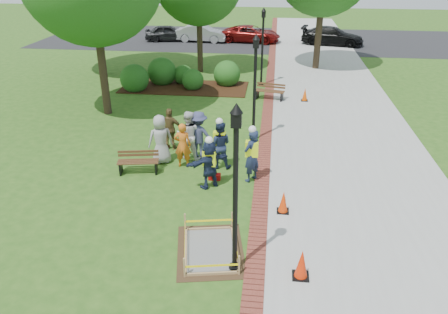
# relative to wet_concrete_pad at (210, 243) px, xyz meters

# --- Properties ---
(ground) EXTENTS (100.00, 100.00, 0.00)m
(ground) POSITION_rel_wet_concrete_pad_xyz_m (-0.56, 2.37, -0.23)
(ground) COLOR #285116
(ground) RESTS_ON ground
(sidewalk) EXTENTS (6.00, 60.00, 0.02)m
(sidewalk) POSITION_rel_wet_concrete_pad_xyz_m (4.44, 12.37, -0.22)
(sidewalk) COLOR #9E9E99
(sidewalk) RESTS_ON ground
(brick_edging) EXTENTS (0.50, 60.00, 0.03)m
(brick_edging) POSITION_rel_wet_concrete_pad_xyz_m (1.19, 12.37, -0.22)
(brick_edging) COLOR maroon
(brick_edging) RESTS_ON ground
(mulch_bed) EXTENTS (7.00, 3.00, 0.05)m
(mulch_bed) POSITION_rel_wet_concrete_pad_xyz_m (-3.56, 14.37, -0.21)
(mulch_bed) COLOR #381E0F
(mulch_bed) RESTS_ON ground
(parking_lot) EXTENTS (36.00, 12.00, 0.01)m
(parking_lot) POSITION_rel_wet_concrete_pad_xyz_m (-0.56, 29.37, -0.23)
(parking_lot) COLOR black
(parking_lot) RESTS_ON ground
(wet_concrete_pad) EXTENTS (2.10, 2.58, 0.55)m
(wet_concrete_pad) POSITION_rel_wet_concrete_pad_xyz_m (0.00, 0.00, 0.00)
(wet_concrete_pad) COLOR #47331E
(wet_concrete_pad) RESTS_ON ground
(bench_near) EXTENTS (1.46, 0.71, 0.76)m
(bench_near) POSITION_rel_wet_concrete_pad_xyz_m (-3.11, 4.05, 0.01)
(bench_near) COLOR brown
(bench_near) RESTS_ON ground
(bench_far) EXTENTS (1.57, 0.81, 0.81)m
(bench_far) POSITION_rel_wet_concrete_pad_xyz_m (1.23, 12.79, 0.02)
(bench_far) COLOR brown
(bench_far) RESTS_ON ground
(cone_front) EXTENTS (0.40, 0.40, 0.78)m
(cone_front) POSITION_rel_wet_concrete_pad_xyz_m (2.28, -0.74, 0.14)
(cone_front) COLOR black
(cone_front) RESTS_ON ground
(cone_back) EXTENTS (0.36, 0.36, 0.70)m
(cone_back) POSITION_rel_wet_concrete_pad_xyz_m (1.87, 2.08, 0.10)
(cone_back) COLOR black
(cone_back) RESTS_ON ground
(cone_far) EXTENTS (0.34, 0.34, 0.68)m
(cone_far) POSITION_rel_wet_concrete_pad_xyz_m (3.02, 12.74, 0.09)
(cone_far) COLOR black
(cone_far) RESTS_ON ground
(toolbox) EXTENTS (0.41, 0.22, 0.20)m
(toolbox) POSITION_rel_wet_concrete_pad_xyz_m (-0.42, 3.86, -0.13)
(toolbox) COLOR #980C0B
(toolbox) RESTS_ON ground
(lamp_near) EXTENTS (0.28, 0.28, 4.26)m
(lamp_near) POSITION_rel_wet_concrete_pad_xyz_m (0.69, -0.63, 2.25)
(lamp_near) COLOR black
(lamp_near) RESTS_ON ground
(lamp_mid) EXTENTS (0.28, 0.28, 4.26)m
(lamp_mid) POSITION_rel_wet_concrete_pad_xyz_m (0.69, 7.37, 2.25)
(lamp_mid) COLOR black
(lamp_mid) RESTS_ON ground
(lamp_far) EXTENTS (0.28, 0.28, 4.26)m
(lamp_far) POSITION_rel_wet_concrete_pad_xyz_m (0.69, 15.37, 2.25)
(lamp_far) COLOR black
(lamp_far) RESTS_ON ground
(shrub_a) EXTENTS (1.57, 1.57, 1.57)m
(shrub_a) POSITION_rel_wet_concrete_pad_xyz_m (-6.15, 13.52, -0.23)
(shrub_a) COLOR #254D16
(shrub_a) RESTS_ON ground
(shrub_b) EXTENTS (1.65, 1.65, 1.65)m
(shrub_b) POSITION_rel_wet_concrete_pad_xyz_m (-4.99, 15.00, -0.23)
(shrub_b) COLOR #254D16
(shrub_b) RESTS_ON ground
(shrub_c) EXTENTS (1.20, 1.20, 1.20)m
(shrub_c) POSITION_rel_wet_concrete_pad_xyz_m (-3.05, 14.17, -0.23)
(shrub_c) COLOR #254D16
(shrub_c) RESTS_ON ground
(shrub_d) EXTENTS (1.52, 1.52, 1.52)m
(shrub_d) POSITION_rel_wet_concrete_pad_xyz_m (-1.26, 15.17, -0.23)
(shrub_d) COLOR #254D16
(shrub_d) RESTS_ON ground
(shrub_e) EXTENTS (1.15, 1.15, 1.15)m
(shrub_e) POSITION_rel_wet_concrete_pad_xyz_m (-3.79, 15.23, -0.23)
(shrub_e) COLOR #254D16
(shrub_e) RESTS_ON ground
(casual_person_a) EXTENTS (0.68, 0.58, 1.81)m
(casual_person_a) POSITION_rel_wet_concrete_pad_xyz_m (-2.51, 4.94, 0.67)
(casual_person_a) COLOR #959595
(casual_person_a) RESTS_ON ground
(casual_person_b) EXTENTS (0.55, 0.37, 1.64)m
(casual_person_b) POSITION_rel_wet_concrete_pad_xyz_m (-1.66, 4.72, 0.59)
(casual_person_b) COLOR #D06218
(casual_person_b) RESTS_ON ground
(casual_person_c) EXTENTS (0.62, 0.43, 1.85)m
(casual_person_c) POSITION_rel_wet_concrete_pad_xyz_m (-1.58, 5.39, 0.69)
(casual_person_c) COLOR silver
(casual_person_c) RESTS_ON ground
(casual_person_d) EXTENTS (0.54, 0.36, 1.65)m
(casual_person_d) POSITION_rel_wet_concrete_pad_xyz_m (-2.43, 6.13, 0.59)
(casual_person_d) COLOR brown
(casual_person_d) RESTS_ON ground
(casual_person_e) EXTENTS (0.62, 0.44, 1.79)m
(casual_person_e) POSITION_rel_wet_concrete_pad_xyz_m (-1.22, 5.53, 0.66)
(casual_person_e) COLOR #34385C
(casual_person_e) RESTS_ON ground
(hivis_worker_a) EXTENTS (0.62, 0.59, 1.78)m
(hivis_worker_a) POSITION_rel_wet_concrete_pad_xyz_m (-0.51, 3.35, 0.66)
(hivis_worker_a) COLOR #192343
(hivis_worker_a) RESTS_ON ground
(hivis_worker_b) EXTENTS (0.66, 0.69, 1.97)m
(hivis_worker_b) POSITION_rel_wet_concrete_pad_xyz_m (0.81, 3.94, 0.74)
(hivis_worker_b) COLOR #192143
(hivis_worker_b) RESTS_ON ground
(hivis_worker_c) EXTENTS (0.56, 0.37, 1.87)m
(hivis_worker_c) POSITION_rel_wet_concrete_pad_xyz_m (-0.37, 4.81, 0.69)
(hivis_worker_c) COLOR #1B2148
(hivis_worker_c) RESTS_ON ground
(parked_car_a) EXTENTS (2.58, 4.67, 1.45)m
(parked_car_a) POSITION_rel_wet_concrete_pad_xyz_m (-7.59, 27.73, -0.23)
(parked_car_a) COLOR black
(parked_car_a) RESTS_ON ground
(parked_car_b) EXTENTS (2.35, 4.77, 1.51)m
(parked_car_b) POSITION_rel_wet_concrete_pad_xyz_m (-4.77, 27.72, -0.23)
(parked_car_b) COLOR #A9A8AD
(parked_car_b) RESTS_ON ground
(parked_car_c) EXTENTS (2.53, 4.69, 1.46)m
(parked_car_c) POSITION_rel_wet_concrete_pad_xyz_m (-0.68, 28.07, -0.23)
(parked_car_c) COLOR maroon
(parked_car_c) RESTS_ON ground
(parked_car_d) EXTENTS (3.04, 5.10, 1.55)m
(parked_car_d) POSITION_rel_wet_concrete_pad_xyz_m (5.91, 27.61, -0.23)
(parked_car_d) COLOR black
(parked_car_d) RESTS_ON ground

